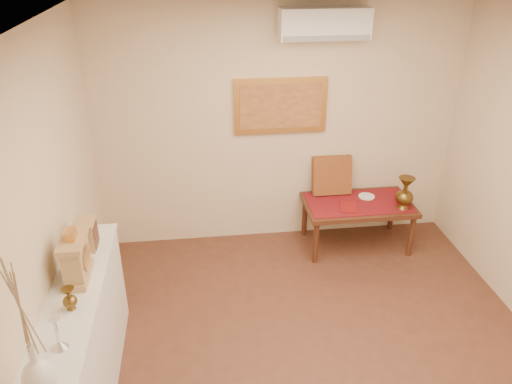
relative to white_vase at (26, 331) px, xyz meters
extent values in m
plane|color=brown|center=(1.81, 0.82, -1.44)|extent=(4.50, 4.50, 0.00)
plane|color=white|center=(1.81, 0.82, 1.26)|extent=(4.50, 4.50, 0.00)
cube|color=beige|center=(1.81, 3.07, -0.09)|extent=(4.00, 0.02, 2.70)
cube|color=beige|center=(-0.19, 0.82, -0.09)|extent=(0.02, 4.50, 2.70)
cube|color=maroon|center=(2.66, 2.70, -0.89)|extent=(1.14, 0.59, 0.01)
cylinder|color=white|center=(2.79, 2.81, -0.88)|extent=(0.18, 0.18, 0.01)
cube|color=maroon|center=(2.51, 2.59, -0.88)|extent=(0.22, 0.28, 0.01)
cube|color=maroon|center=(2.41, 2.97, -0.66)|extent=(0.44, 0.19, 0.46)
cube|color=silver|center=(-0.02, 0.82, -0.97)|extent=(0.35, 2.00, 0.95)
cube|color=silver|center=(-0.02, 0.82, -0.48)|extent=(0.37, 2.02, 0.03)
cube|color=tan|center=(-0.01, 1.06, -0.44)|extent=(0.16, 0.36, 0.05)
cube|color=tan|center=(-0.01, 1.06, -0.29)|extent=(0.14, 0.30, 0.25)
cylinder|color=beige|center=(0.07, 1.06, -0.29)|extent=(0.01, 0.17, 0.17)
cylinder|color=gold|center=(0.07, 1.06, -0.29)|extent=(0.01, 0.19, 0.19)
cube|color=tan|center=(-0.01, 1.06, -0.14)|extent=(0.17, 0.34, 0.04)
cube|color=gold|center=(-0.01, 1.06, -0.09)|extent=(0.06, 0.11, 0.07)
cube|color=tan|center=(-0.01, 1.47, -0.35)|extent=(0.15, 0.20, 0.22)
cube|color=#4B2616|center=(0.06, 1.47, -0.40)|extent=(0.01, 0.17, 0.09)
cube|color=#4B2616|center=(0.06, 1.47, -0.30)|extent=(0.01, 0.17, 0.09)
cube|color=tan|center=(-0.01, 1.47, -0.23)|extent=(0.16, 0.21, 0.02)
cube|color=#4B2616|center=(2.66, 2.70, -0.92)|extent=(1.20, 0.70, 0.05)
cylinder|color=#4B2616|center=(2.12, 2.41, -1.19)|extent=(0.06, 0.06, 0.50)
cylinder|color=#4B2616|center=(3.20, 2.41, -1.19)|extent=(0.06, 0.06, 0.50)
cylinder|color=#4B2616|center=(2.12, 2.99, -1.19)|extent=(0.06, 0.06, 0.50)
cylinder|color=#4B2616|center=(3.20, 2.99, -1.19)|extent=(0.06, 0.06, 0.50)
cube|color=gold|center=(1.81, 3.05, 0.16)|extent=(1.00, 0.05, 0.60)
cube|color=#B2703D|center=(1.81, 3.02, 0.16)|extent=(0.88, 0.01, 0.48)
cube|color=white|center=(2.21, 2.94, 1.01)|extent=(0.90, 0.24, 0.30)
cube|color=gray|center=(2.21, 2.82, 0.89)|extent=(0.86, 0.02, 0.05)
camera|label=1|loc=(0.91, -2.03, 1.76)|focal=35.00mm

